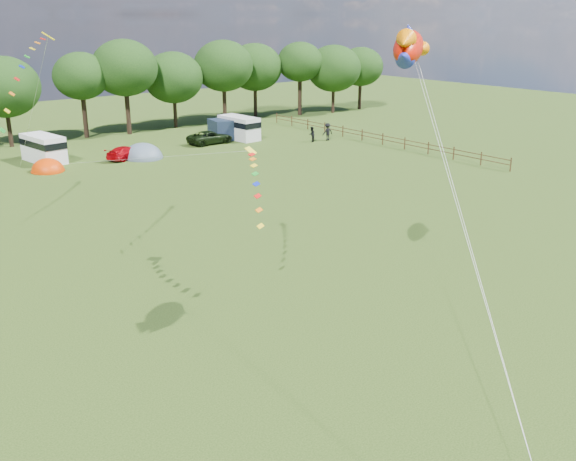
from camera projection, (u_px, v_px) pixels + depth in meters
ground_plane at (428, 395)px, 22.61m from camera, size 180.00×180.00×0.00m
tree_line at (42, 81)px, 64.66m from camera, size 102.98×10.98×10.27m
fence at (372, 136)px, 66.82m from camera, size 0.12×33.12×1.20m
car_c at (126, 153)px, 59.29m from camera, size 4.32×3.10×1.19m
car_d at (210, 137)px, 66.27m from camera, size 5.00×2.39×1.34m
campervan_c at (43, 148)px, 57.93m from camera, size 2.78×5.21×2.44m
campervan_d at (239, 127)px, 68.55m from camera, size 2.51×5.12×2.43m
tent_orange at (48, 171)px, 54.79m from camera, size 2.79×3.06×2.18m
tent_greyblue at (143, 158)px, 59.90m from camera, size 3.70×4.05×2.75m
awning_navy at (227, 129)px, 68.67m from camera, size 3.83×3.30×2.14m
fish_kite at (408, 48)px, 25.39m from camera, size 3.40×2.81×1.89m
streamer_kite_b at (30, 63)px, 28.44m from camera, size 4.21×4.75×3.82m
streamer_kite_c at (254, 174)px, 31.94m from camera, size 3.16×4.87×2.79m
walker_a at (312, 134)px, 67.16m from camera, size 0.91×0.86×1.61m
walker_b at (328, 132)px, 67.95m from camera, size 1.24×0.67×1.84m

